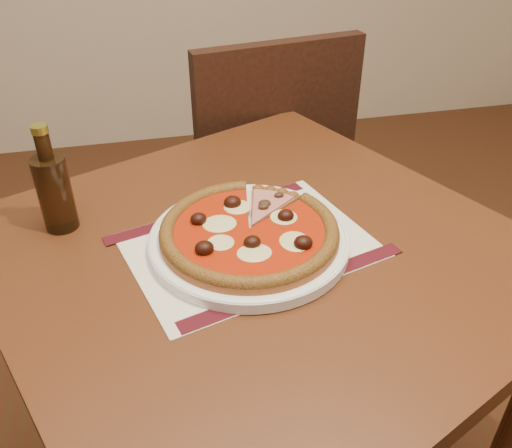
% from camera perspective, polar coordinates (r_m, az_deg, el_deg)
% --- Properties ---
extents(table, '(1.05, 1.05, 0.75)m').
position_cam_1_polar(table, '(0.94, 0.27, -7.26)').
color(table, '#582714').
rests_on(table, ground).
extents(chair_far, '(0.50, 0.50, 0.92)m').
position_cam_1_polar(chair_far, '(1.56, 0.58, 5.65)').
color(chair_far, black).
rests_on(chair_far, ground).
extents(placemat, '(0.44, 0.36, 0.00)m').
position_cam_1_polar(placemat, '(0.88, -0.70, -2.25)').
color(placemat, white).
rests_on(placemat, table).
extents(plate, '(0.32, 0.32, 0.02)m').
position_cam_1_polar(plate, '(0.87, -0.70, -1.73)').
color(plate, white).
rests_on(plate, placemat).
extents(pizza, '(0.29, 0.29, 0.04)m').
position_cam_1_polar(pizza, '(0.86, -0.72, -0.68)').
color(pizza, '#A15427').
rests_on(pizza, plate).
extents(ham_slice, '(0.11, 0.13, 0.02)m').
position_cam_1_polar(ham_slice, '(0.93, 1.83, 2.12)').
color(ham_slice, '#A15427').
rests_on(ham_slice, plate).
extents(bottle, '(0.06, 0.06, 0.19)m').
position_cam_1_polar(bottle, '(0.94, -20.48, 3.41)').
color(bottle, '#331E0C').
rests_on(bottle, table).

